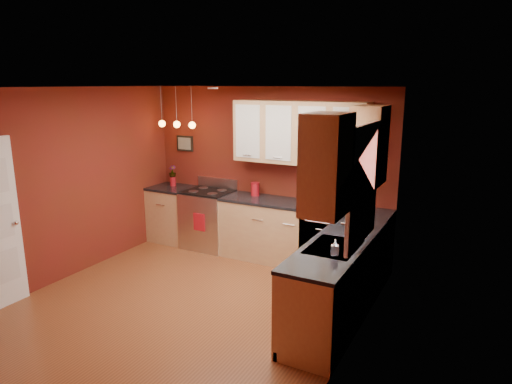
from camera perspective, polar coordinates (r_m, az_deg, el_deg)
The scene contains 26 objects.
floor at distance 5.84m, azimuth -8.19°, elevation -13.64°, with size 4.20×4.20×0.00m, color brown.
ceiling at distance 5.20m, azimuth -9.17°, elevation 12.79°, with size 4.00×4.20×0.02m, color white.
wall_back at distance 7.13m, azimuth 1.40°, elevation 2.57°, with size 4.00×0.02×2.60m, color maroon.
wall_front at distance 3.97m, azimuth -27.05°, elevation -7.88°, with size 4.00×0.02×2.60m, color maroon.
wall_left at distance 6.73m, azimuth -22.49°, elevation 0.89°, with size 0.02×4.20×2.60m, color maroon.
wall_right at distance 4.52m, azimuth 12.30°, elevation -4.19°, with size 0.02×4.20×2.60m, color maroon.
base_cabinets_back_left at distance 7.95m, azimuth -10.35°, elevation -2.81°, with size 0.70×0.60×0.90m, color tan.
base_cabinets_back_right at distance 6.79m, azimuth 5.76°, elevation -5.48°, with size 2.54×0.60×0.90m, color tan.
base_cabinets_right at distance 5.30m, azimuth 10.02°, elevation -11.22°, with size 0.60×2.10×0.90m, color tan.
counter_back_left at distance 7.83m, azimuth -10.49°, elevation 0.50°, with size 0.70×0.62×0.04m, color black.
counter_back_right at distance 6.65m, azimuth 5.86°, elevation -1.65°, with size 2.54×0.62×0.04m, color black.
counter_right at distance 5.13m, azimuth 10.23°, elevation -6.43°, with size 0.62×2.10×0.04m, color black.
gas_range at distance 7.52m, azimuth -5.96°, elevation -3.34°, with size 0.76×0.64×1.11m.
dishwasher_front at distance 6.41m, azimuth 7.85°, elevation -6.70°, with size 0.60×0.02×0.80m, color silver.
sink at distance 4.99m, azimuth 9.72°, elevation -7.02°, with size 0.50×0.70×0.33m.
window at distance 4.71m, azimuth 13.23°, elevation 1.36°, with size 0.06×1.02×1.22m.
upper_cabinets_back at distance 6.63m, azimuth 5.43°, elevation 7.37°, with size 2.00×0.35×0.90m, color tan.
upper_cabinets_right at distance 4.72m, azimuth 11.73°, elevation 4.71°, with size 0.35×1.95×0.90m, color tan.
wall_picture at distance 7.86m, azimuth -8.87°, elevation 6.02°, with size 0.32×0.03×0.26m, color black.
pendant_lights at distance 7.50m, azimuth -9.87°, elevation 8.39°, with size 0.71×0.11×0.66m.
red_canister at distance 7.08m, azimuth -0.10°, elevation 0.38°, with size 0.14×0.14×0.21m.
red_vase at distance 7.89m, azimuth -10.35°, elevation 1.32°, with size 0.10×0.10×0.15m, color #A7121B.
flowers at distance 7.86m, azimuth -10.40°, elevation 2.50°, with size 0.12×0.12×0.22m, color #A7121B.
coffee_maker at distance 6.50m, azimuth 10.25°, elevation -0.81°, with size 0.23×0.23×0.28m.
soap_pump at distance 4.69m, azimuth 9.84°, elevation -6.91°, with size 0.08×0.08×0.18m, color silver.
dish_towel at distance 7.23m, azimuth -7.13°, elevation -3.76°, with size 0.21×0.01×0.28m, color #A7121B.
Camera 1 is at (3.12, -4.17, 2.65)m, focal length 32.00 mm.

